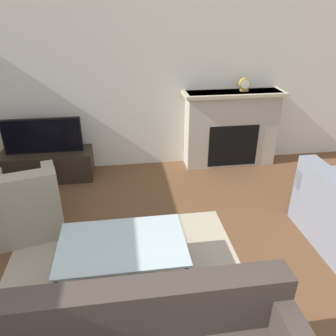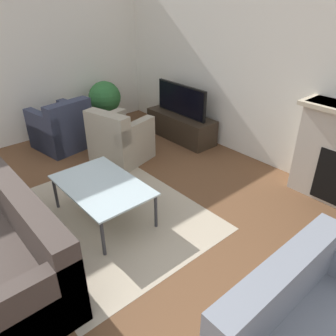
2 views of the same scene
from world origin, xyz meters
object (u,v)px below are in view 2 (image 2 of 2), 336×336
at_px(potted_plant, 105,100).
at_px(coffee_table, 102,187).
at_px(armchair_by_window, 62,130).
at_px(tv, 181,100).
at_px(armchair_accent, 120,142).

bearing_deg(potted_plant, coffee_table, -32.67).
relative_size(armchair_by_window, coffee_table, 0.77).
bearing_deg(coffee_table, potted_plant, 147.33).
bearing_deg(potted_plant, armchair_by_window, -76.46).
bearing_deg(tv, armchair_by_window, -120.26).
distance_m(tv, armchair_by_window, 2.01).
bearing_deg(armchair_accent, armchair_by_window, 9.70).
xyz_separation_m(tv, potted_plant, (-1.23, -0.73, -0.14)).
xyz_separation_m(tv, armchair_accent, (0.01, -1.26, -0.38)).
bearing_deg(armchair_accent, coffee_table, 124.09).
bearing_deg(coffee_table, tv, 115.79).
bearing_deg(potted_plant, tv, 30.65).
relative_size(coffee_table, potted_plant, 1.30).
bearing_deg(armchair_accent, potted_plant, -37.26).
xyz_separation_m(tv, coffee_table, (1.06, -2.20, -0.28)).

